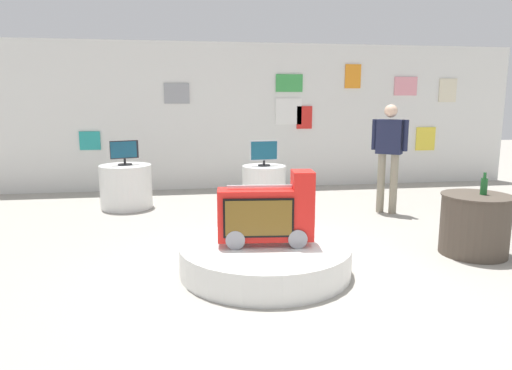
# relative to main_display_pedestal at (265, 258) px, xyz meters

# --- Properties ---
(ground_plane) EXTENTS (30.00, 30.00, 0.00)m
(ground_plane) POSITION_rel_main_display_pedestal_xyz_m (0.31, -0.10, -0.15)
(ground_plane) COLOR #9E998E
(back_wall_display) EXTENTS (11.69, 0.13, 2.90)m
(back_wall_display) POSITION_rel_main_display_pedestal_xyz_m (0.33, 4.84, 1.30)
(back_wall_display) COLOR silver
(back_wall_display) RESTS_ON ground
(main_display_pedestal) EXTENTS (1.76, 1.76, 0.30)m
(main_display_pedestal) POSITION_rel_main_display_pedestal_xyz_m (0.00, 0.00, 0.00)
(main_display_pedestal) COLOR silver
(main_display_pedestal) RESTS_ON ground
(novelty_firetruck_tv) EXTENTS (0.99, 0.42, 0.76)m
(novelty_firetruck_tv) POSITION_rel_main_display_pedestal_xyz_m (0.02, -0.01, 0.46)
(novelty_firetruck_tv) COLOR gray
(novelty_firetruck_tv) RESTS_ON main_display_pedestal
(display_pedestal_left_rear) EXTENTS (0.84, 0.84, 0.72)m
(display_pedestal_left_rear) POSITION_rel_main_display_pedestal_xyz_m (-1.78, 3.27, 0.21)
(display_pedestal_left_rear) COLOR silver
(display_pedestal_left_rear) RESTS_ON ground
(tv_on_left_rear) EXTENTS (0.44, 0.23, 0.40)m
(tv_on_left_rear) POSITION_rel_main_display_pedestal_xyz_m (-1.78, 3.26, 0.79)
(tv_on_left_rear) COLOR black
(tv_on_left_rear) RESTS_ON display_pedestal_left_rear
(display_pedestal_center_rear) EXTENTS (0.71, 0.71, 0.72)m
(display_pedestal_center_rear) POSITION_rel_main_display_pedestal_xyz_m (0.47, 2.82, 0.21)
(display_pedestal_center_rear) COLOR silver
(display_pedestal_center_rear) RESTS_ON ground
(tv_on_center_rear) EXTENTS (0.47, 0.20, 0.41)m
(tv_on_center_rear) POSITION_rel_main_display_pedestal_xyz_m (0.47, 2.82, 0.80)
(tv_on_center_rear) COLOR black
(tv_on_center_rear) RESTS_ON display_pedestal_center_rear
(side_table_round) EXTENTS (0.78, 0.78, 0.70)m
(side_table_round) POSITION_rel_main_display_pedestal_xyz_m (2.49, 0.20, 0.21)
(side_table_round) COLOR #4C4238
(side_table_round) RESTS_ON ground
(bottle_on_side_table) EXTENTS (0.08, 0.08, 0.26)m
(bottle_on_side_table) POSITION_rel_main_display_pedestal_xyz_m (2.56, 0.20, 0.66)
(bottle_on_side_table) COLOR #195926
(bottle_on_side_table) RESTS_ON side_table_round
(shopper_browsing_near_truck) EXTENTS (0.45, 0.39, 1.71)m
(shopper_browsing_near_truck) POSITION_rel_main_display_pedestal_xyz_m (2.35, 2.27, 0.86)
(shopper_browsing_near_truck) COLOR gray
(shopper_browsing_near_truck) RESTS_ON ground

